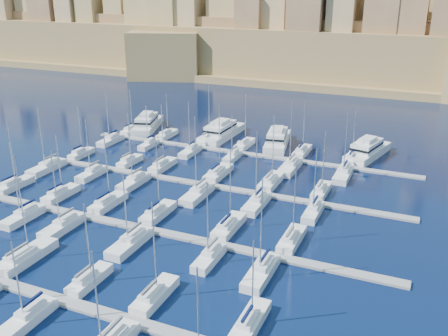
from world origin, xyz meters
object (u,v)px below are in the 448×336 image
at_px(motor_yacht_c, 277,139).
at_px(motor_yacht_d, 367,150).
at_px(sailboat_2, 26,256).
at_px(motor_yacht_a, 147,123).
at_px(motor_yacht_b, 221,131).
at_px(sailboat_4, 155,295).

xyz_separation_m(motor_yacht_c, motor_yacht_d, (22.68, 0.20, -0.00)).
relative_size(sailboat_2, motor_yacht_a, 0.95).
height_order(sailboat_2, motor_yacht_b, sailboat_2).
xyz_separation_m(sailboat_4, motor_yacht_c, (-5.29, 70.48, 0.98)).
bearing_deg(motor_yacht_d, motor_yacht_c, -179.50).
bearing_deg(sailboat_2, motor_yacht_a, 106.95).
height_order(sailboat_2, motor_yacht_a, sailboat_2).
xyz_separation_m(sailboat_2, motor_yacht_a, (-21.24, 69.70, 0.94)).
bearing_deg(motor_yacht_c, motor_yacht_b, 176.61).
relative_size(sailboat_2, motor_yacht_b, 0.89).
bearing_deg(motor_yacht_a, sailboat_2, -73.05).
relative_size(sailboat_4, motor_yacht_c, 0.80).
distance_m(sailboat_4, motor_yacht_b, 74.61).
relative_size(motor_yacht_a, motor_yacht_d, 0.99).
xyz_separation_m(sailboat_2, motor_yacht_b, (1.60, 70.56, 0.94)).
bearing_deg(motor_yacht_c, motor_yacht_d, 0.50).
bearing_deg(sailboat_4, motor_yacht_b, 106.74).
height_order(sailboat_4, motor_yacht_c, sailboat_4).
bearing_deg(sailboat_2, motor_yacht_c, 75.65).
height_order(motor_yacht_b, motor_yacht_c, same).
distance_m(motor_yacht_b, motor_yacht_c, 16.23).
relative_size(sailboat_2, motor_yacht_d, 0.94).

